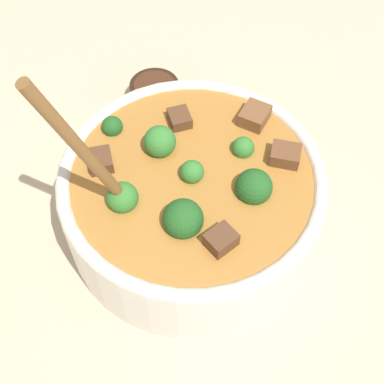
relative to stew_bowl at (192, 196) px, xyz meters
name	(u,v)px	position (x,y,z in m)	size (l,w,h in m)	color
ground_plane	(192,223)	(0.00, 0.00, -0.06)	(4.00, 4.00, 0.00)	#C6B293
stew_bowl	(192,196)	(0.00, 0.00, 0.00)	(0.30, 0.30, 0.30)	white
condiment_bowl	(155,93)	(-0.11, 0.18, -0.04)	(0.07, 0.07, 0.04)	black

